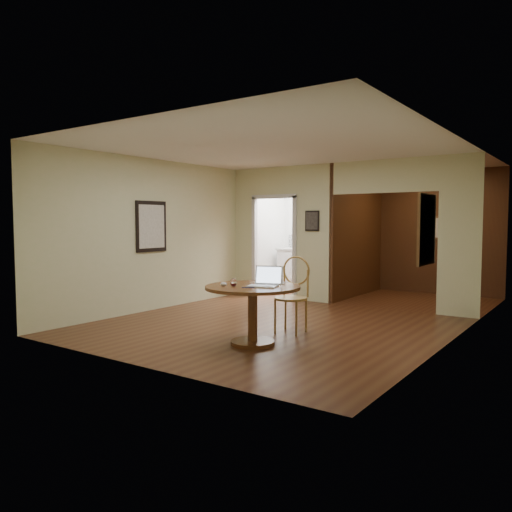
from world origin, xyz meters
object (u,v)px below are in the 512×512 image
Objects in this scene: chair at (293,290)px; closed_laptop at (274,283)px; open_laptop at (265,281)px; dining_table at (253,301)px.

chair is 3.74× the size of closed_laptop.
closed_laptop is at bearing 81.20° from open_laptop.
chair is (0.05, 0.93, 0.04)m from dining_table.
chair reaches higher than open_laptop.
closed_laptop is (0.06, -0.59, 0.17)m from chair.
dining_table is at bearing -111.09° from closed_laptop.
open_laptop is 0.29m from closed_laptop.
open_laptop is at bearing 18.03° from dining_table.
dining_table is 0.93m from chair.
dining_table is 2.88× the size of open_laptop.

